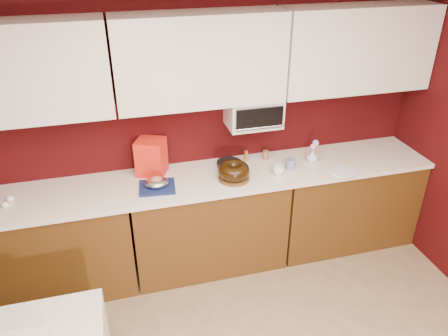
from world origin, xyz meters
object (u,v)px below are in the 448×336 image
foil_ham_nest (157,182)px  bundt_cake (234,171)px  toaster_oven (253,112)px  pandoro_box (151,157)px  flower_vase (312,155)px  coffee_mug (279,169)px  blue_jar (290,164)px

foil_ham_nest → bundt_cake: bearing=-1.9°
toaster_oven → foil_ham_nest: size_ratio=2.40×
pandoro_box → flower_vase: size_ratio=2.57×
coffee_mug → bundt_cake: bearing=177.8°
toaster_oven → coffee_mug: toaster_oven is taller
bundt_cake → coffee_mug: bearing=-2.2°
flower_vase → coffee_mug: bearing=-159.8°
pandoro_box → coffee_mug: pandoro_box is taller
bundt_cake → flower_vase: size_ratio=2.20×
toaster_oven → coffee_mug: bearing=-62.1°
blue_jar → flower_vase: bearing=17.8°
bundt_cake → blue_jar: size_ratio=2.86×
toaster_oven → foil_ham_nest: (-0.88, -0.24, -0.42)m
toaster_oven → blue_jar: 0.56m
bundt_cake → flower_vase: bundt_cake is taller
toaster_oven → flower_vase: toaster_oven is taller
pandoro_box → flower_vase: 1.41m
toaster_oven → pandoro_box: size_ratio=1.46×
foil_ham_nest → toaster_oven: bearing=15.4°
toaster_oven → pandoro_box: (-0.88, 0.02, -0.32)m
bundt_cake → coffee_mug: 0.39m
toaster_oven → blue_jar: size_ratio=4.87×
toaster_oven → foil_ham_nest: toaster_oven is taller
foil_ham_nest → coffee_mug: 1.02m
blue_jar → flower_vase: size_ratio=0.77×
bundt_cake → blue_jar: 0.52m
foil_ham_nest → blue_jar: bearing=1.2°
coffee_mug → blue_jar: 0.15m
pandoro_box → coffee_mug: (1.03, -0.30, -0.11)m
pandoro_box → foil_ham_nest: bearing=-64.2°
pandoro_box → blue_jar: 1.19m
foil_ham_nest → coffee_mug: bearing=-2.0°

